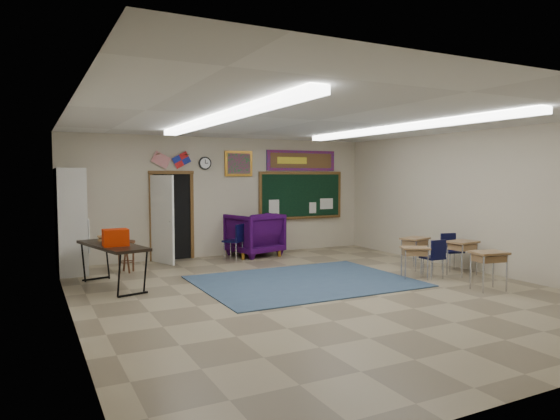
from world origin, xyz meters
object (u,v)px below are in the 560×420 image
wingback_armchair (254,234)px  wooden_stool (126,256)px  student_desk_front_right (415,252)px  folding_table (113,264)px  student_desk_front_left (415,261)px

wingback_armchair → wooden_stool: size_ratio=1.80×
student_desk_front_right → folding_table: bearing=152.8°
student_desk_front_right → wooden_stool: bearing=139.6°
student_desk_front_right → student_desk_front_left: bearing=-148.9°
wingback_armchair → student_desk_front_right: size_ratio=1.73×
student_desk_front_left → wooden_stool: bearing=173.7°
wingback_armchair → folding_table: 4.37m
wingback_armchair → student_desk_front_left: wingback_armchair is taller
wingback_armchair → student_desk_front_left: (1.66, -4.10, -0.20)m
wingback_armchair → wooden_stool: bearing=-1.0°
wingback_armchair → wooden_stool: 3.42m
folding_table → wooden_stool: bearing=57.3°
folding_table → wingback_armchair: bearing=16.4°
student_desk_front_right → folding_table: size_ratio=0.35×
folding_table → wooden_stool: (0.47, 1.35, -0.09)m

